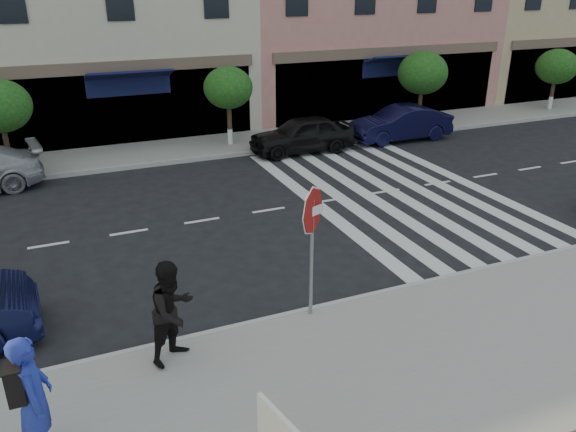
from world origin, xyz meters
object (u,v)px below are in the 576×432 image
object	(u,v)px
photographer	(35,398)
walker	(173,311)
car_far_right	(401,123)
stop_sign	(312,224)
car_far_mid	(302,134)

from	to	relation	value
photographer	walker	xyz separation A→B (m)	(2.15, 1.44, -0.03)
car_far_right	photographer	bearing A→B (deg)	-47.12
stop_sign	car_far_mid	size ratio (longest dim) A/B	0.65
car_far_mid	walker	bearing A→B (deg)	-33.36
walker	car_far_mid	world-z (taller)	walker
car_far_right	car_far_mid	bearing A→B (deg)	-88.83
photographer	car_far_right	xyz separation A→B (m)	(14.07, 12.54, -0.41)
car_far_mid	car_far_right	world-z (taller)	car_far_right
photographer	car_far_right	size ratio (longest dim) A/B	0.45
walker	car_far_mid	distance (m)	13.36
stop_sign	car_far_mid	distance (m)	11.82
stop_sign	car_far_right	bearing A→B (deg)	29.17
photographer	walker	world-z (taller)	photographer
walker	car_far_right	world-z (taller)	walker
stop_sign	car_far_mid	world-z (taller)	stop_sign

